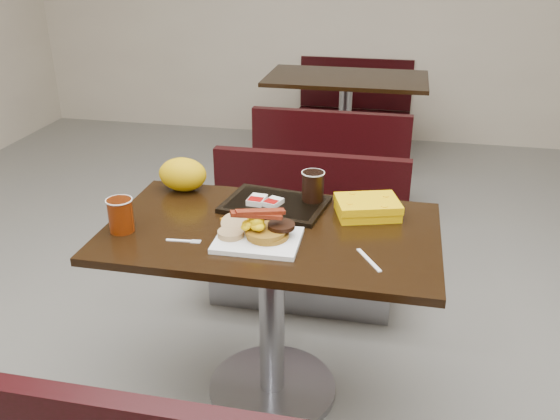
% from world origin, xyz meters
% --- Properties ---
extents(floor, '(6.00, 7.00, 0.01)m').
position_xyz_m(floor, '(0.00, 0.00, 0.00)').
color(floor, gray).
rests_on(floor, ground).
extents(table_near, '(1.20, 0.70, 0.75)m').
position_xyz_m(table_near, '(0.00, 0.00, 0.38)').
color(table_near, black).
rests_on(table_near, floor).
extents(bench_near_n, '(1.00, 0.46, 0.72)m').
position_xyz_m(bench_near_n, '(0.00, 0.70, 0.36)').
color(bench_near_n, black).
rests_on(bench_near_n, floor).
extents(table_far, '(1.20, 0.70, 0.75)m').
position_xyz_m(table_far, '(0.00, 2.60, 0.38)').
color(table_far, black).
rests_on(table_far, floor).
extents(bench_far_s, '(1.00, 0.46, 0.72)m').
position_xyz_m(bench_far_s, '(0.00, 1.90, 0.36)').
color(bench_far_s, black).
rests_on(bench_far_s, floor).
extents(bench_far_n, '(1.00, 0.46, 0.72)m').
position_xyz_m(bench_far_n, '(0.00, 3.30, 0.36)').
color(bench_far_n, black).
rests_on(bench_far_n, floor).
extents(platter, '(0.29, 0.23, 0.02)m').
position_xyz_m(platter, '(-0.02, -0.11, 0.76)').
color(platter, white).
rests_on(platter, table_near).
extents(pancake_stack, '(0.16, 0.16, 0.03)m').
position_xyz_m(pancake_stack, '(0.01, -0.10, 0.78)').
color(pancake_stack, '#906718').
rests_on(pancake_stack, platter).
extents(sausage_patty, '(0.11, 0.11, 0.01)m').
position_xyz_m(sausage_patty, '(0.05, -0.08, 0.80)').
color(sausage_patty, black).
rests_on(sausage_patty, pancake_stack).
extents(scrambled_eggs, '(0.10, 0.09, 0.05)m').
position_xyz_m(scrambled_eggs, '(-0.03, -0.11, 0.82)').
color(scrambled_eggs, yellow).
rests_on(scrambled_eggs, pancake_stack).
extents(bacon_strips, '(0.19, 0.14, 0.01)m').
position_xyz_m(bacon_strips, '(-0.03, -0.11, 0.86)').
color(bacon_strips, '#460505').
rests_on(bacon_strips, scrambled_eggs).
extents(muffin_bottom, '(0.09, 0.09, 0.02)m').
position_xyz_m(muffin_bottom, '(-0.12, -0.12, 0.78)').
color(muffin_bottom, tan).
rests_on(muffin_bottom, platter).
extents(muffin_top, '(0.10, 0.10, 0.06)m').
position_xyz_m(muffin_top, '(-0.12, -0.07, 0.79)').
color(muffin_top, tan).
rests_on(muffin_top, platter).
extents(coffee_cup_near, '(0.11, 0.11, 0.12)m').
position_xyz_m(coffee_cup_near, '(-0.52, -0.13, 0.81)').
color(coffee_cup_near, '#992B05').
rests_on(coffee_cup_near, table_near).
extents(fork, '(0.12, 0.03, 0.00)m').
position_xyz_m(fork, '(-0.29, -0.16, 0.75)').
color(fork, white).
rests_on(fork, table_near).
extents(knife, '(0.09, 0.14, 0.00)m').
position_xyz_m(knife, '(0.36, -0.16, 0.75)').
color(knife, white).
rests_on(knife, table_near).
extents(condiment_syrup, '(0.05, 0.05, 0.01)m').
position_xyz_m(condiment_syrup, '(-0.17, 0.03, 0.76)').
color(condiment_syrup, '#BC6808').
rests_on(condiment_syrup, table_near).
extents(condiment_ketchup, '(0.04, 0.03, 0.01)m').
position_xyz_m(condiment_ketchup, '(0.05, 0.04, 0.75)').
color(condiment_ketchup, '#8C0504').
rests_on(condiment_ketchup, table_near).
extents(tray, '(0.42, 0.33, 0.02)m').
position_xyz_m(tray, '(-0.03, 0.19, 0.76)').
color(tray, black).
rests_on(tray, table_near).
extents(hashbrown_sleeve_left, '(0.07, 0.09, 0.02)m').
position_xyz_m(hashbrown_sleeve_left, '(-0.10, 0.17, 0.78)').
color(hashbrown_sleeve_left, silver).
rests_on(hashbrown_sleeve_left, tray).
extents(hashbrown_sleeve_right, '(0.08, 0.09, 0.02)m').
position_xyz_m(hashbrown_sleeve_right, '(-0.03, 0.17, 0.78)').
color(hashbrown_sleeve_right, silver).
rests_on(hashbrown_sleeve_right, tray).
extents(coffee_cup_far, '(0.11, 0.11, 0.12)m').
position_xyz_m(coffee_cup_far, '(0.11, 0.24, 0.83)').
color(coffee_cup_far, black).
rests_on(coffee_cup_far, tray).
extents(clamshell, '(0.27, 0.23, 0.06)m').
position_xyz_m(clamshell, '(0.33, 0.19, 0.78)').
color(clamshell, '#F2B704').
rests_on(clamshell, table_near).
extents(paper_bag, '(0.22, 0.17, 0.14)m').
position_xyz_m(paper_bag, '(-0.44, 0.28, 0.82)').
color(paper_bag, '#E49B07').
rests_on(paper_bag, table_near).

